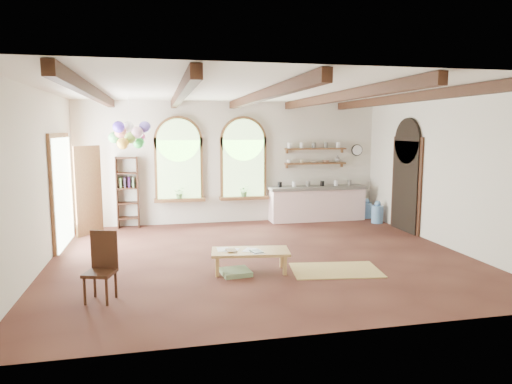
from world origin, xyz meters
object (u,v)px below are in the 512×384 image
object	(u,v)px
kitchen_counter	(317,203)
side_chair	(101,281)
coffee_table	(250,253)
balloon_cluster	(130,135)

from	to	relation	value
kitchen_counter	side_chair	world-z (taller)	side_chair
coffee_table	balloon_cluster	world-z (taller)	balloon_cluster
kitchen_counter	coffee_table	distance (m)	4.92
side_chair	balloon_cluster	xyz separation A→B (m)	(0.25, 4.08, 2.06)
coffee_table	kitchen_counter	bearing A→B (deg)	56.69
kitchen_counter	side_chair	bearing A→B (deg)	-135.66
kitchen_counter	balloon_cluster	xyz separation A→B (m)	(-4.84, -0.90, 1.87)
kitchen_counter	side_chair	distance (m)	7.12
balloon_cluster	coffee_table	bearing A→B (deg)	-56.30
coffee_table	side_chair	xyz separation A→B (m)	(-2.39, -0.87, -0.05)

